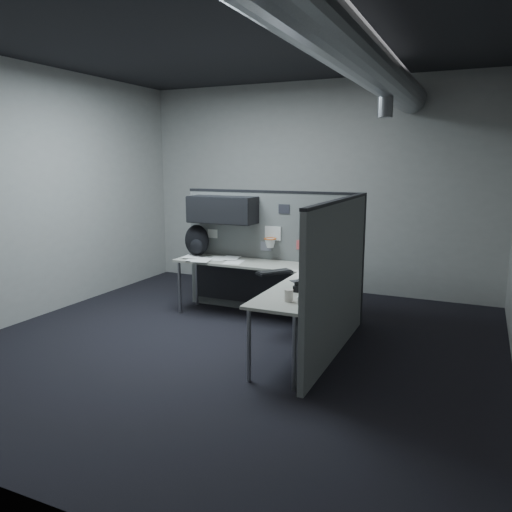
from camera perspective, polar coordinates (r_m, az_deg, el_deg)
The scene contains 12 objects.
room at distance 5.03m, azimuth 2.95°, elevation 11.86°, with size 5.62×5.62×3.22m.
partition_back at distance 6.56m, azimuth 0.19°, elevation 1.97°, with size 2.44×0.42×1.63m.
partition_right at distance 5.20m, azimuth 9.27°, elevation -2.49°, with size 0.07×2.23×1.63m.
desk at distance 5.99m, azimuth 1.60°, elevation -2.60°, with size 2.31×2.11×0.73m.
monitor at distance 5.92m, azimuth 8.03°, elevation 0.76°, with size 0.59×0.59×0.48m.
keyboard at distance 5.72m, azimuth 2.12°, elevation -1.86°, with size 0.37×0.43×0.04m.
mouse at distance 5.37m, azimuth 5.43°, elevation -2.76°, with size 0.30×0.30×0.05m.
phone at distance 5.01m, azimuth 5.60°, elevation -3.49°, with size 0.23×0.25×0.11m.
bottles at distance 4.58m, azimuth 5.74°, elevation -4.90°, with size 0.14×0.18×0.08m.
cup at distance 4.60m, azimuth 3.76°, elevation -4.53°, with size 0.08×0.08×0.11m, color beige.
papers at distance 6.57m, azimuth -5.01°, elevation -0.33°, with size 0.91×0.63×0.02m.
backpack at distance 6.80m, azimuth -6.77°, elevation 1.72°, with size 0.39×0.35×0.43m.
Camera 1 is at (2.40, -4.68, 2.00)m, focal length 35.00 mm.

